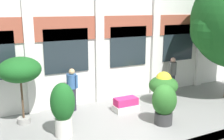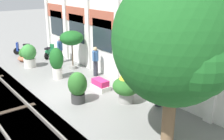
# 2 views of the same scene
# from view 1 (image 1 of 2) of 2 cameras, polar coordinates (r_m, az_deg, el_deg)

# --- Properties ---
(ground_plane) EXTENTS (80.00, 80.00, 0.00)m
(ground_plane) POSITION_cam_1_polar(r_m,az_deg,el_deg) (8.90, 4.97, -12.36)
(ground_plane) COLOR gray
(apartment_facade) EXTENTS (16.76, 0.64, 7.54)m
(apartment_facade) POSITION_cam_1_polar(r_m,az_deg,el_deg) (10.77, -3.45, 12.83)
(apartment_facade) COLOR silver
(apartment_facade) RESTS_ON ground
(potted_plant_fluted_column) EXTENTS (1.20, 1.20, 1.32)m
(potted_plant_fluted_column) POSITION_cam_1_polar(r_m,az_deg,el_deg) (11.01, 11.12, -3.39)
(potted_plant_fluted_column) COLOR gray
(potted_plant_fluted_column) RESTS_ON ground
(potted_plant_ribbed_drum) EXTENTS (0.82, 0.82, 1.38)m
(potted_plant_ribbed_drum) POSITION_cam_1_polar(r_m,az_deg,el_deg) (9.02, 11.28, -7.09)
(potted_plant_ribbed_drum) COLOR #333333
(potted_plant_ribbed_drum) RESTS_ON ground
(potted_plant_tall_urn) EXTENTS (1.39, 1.39, 2.31)m
(potted_plant_tall_urn) POSITION_cam_1_polar(r_m,az_deg,el_deg) (9.08, -19.40, -0.21)
(potted_plant_tall_urn) COLOR gray
(potted_plant_tall_urn) RESTS_ON ground
(potted_plant_square_trough) EXTENTS (0.98, 0.54, 0.52)m
(potted_plant_square_trough) POSITION_cam_1_polar(r_m,az_deg,el_deg) (10.13, 3.03, -7.53)
(potted_plant_square_trough) COLOR beige
(potted_plant_square_trough) RESTS_ON ground
(potted_plant_stone_basin) EXTENTS (0.75, 0.75, 1.71)m
(potted_plant_stone_basin) POSITION_cam_1_polar(r_m,az_deg,el_deg) (8.09, -10.65, -7.95)
(potted_plant_stone_basin) COLOR beige
(potted_plant_stone_basin) RESTS_ON ground
(resident_by_doorway) EXTENTS (0.34, 0.46, 1.65)m
(resident_by_doorway) POSITION_cam_1_polar(r_m,az_deg,el_deg) (10.07, -8.62, -3.95)
(resident_by_doorway) COLOR #282833
(resident_by_doorway) RESTS_ON ground
(resident_watching_tracks) EXTENTS (0.49, 0.34, 1.68)m
(resident_watching_tracks) POSITION_cam_1_polar(r_m,az_deg,el_deg) (12.28, 13.00, -0.90)
(resident_watching_tracks) COLOR #282833
(resident_watching_tracks) RESTS_ON ground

